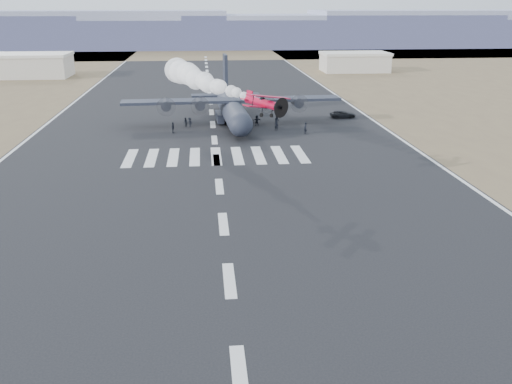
{
  "coord_description": "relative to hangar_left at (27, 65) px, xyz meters",
  "views": [
    {
      "loc": [
        -1.66,
        -28.02,
        20.6
      ],
      "look_at": [
        2.99,
        21.56,
        4.0
      ],
      "focal_mm": 40.0,
      "sensor_mm": 36.0,
      "label": 1
    }
  ],
  "objects": [
    {
      "name": "ridge_seg_c",
      "position": [
        -13.0,
        115.0,
        5.09
      ],
      "size": [
        150.0,
        50.0,
        17.0
      ],
      "primitive_type": "cube",
      "color": "#858BA9",
      "rests_on": "ground"
    },
    {
      "name": "ground",
      "position": [
        52.0,
        -145.0,
        -3.41
      ],
      "size": [
        500.0,
        500.0,
        0.0
      ],
      "primitive_type": "plane",
      "color": "black",
      "rests_on": "ground"
    },
    {
      "name": "transport_aircraft",
      "position": [
        55.42,
        -71.39,
        -0.54
      ],
      "size": [
        38.5,
        31.69,
        11.12
      ],
      "rotation": [
        0.0,
        0.0,
        0.05
      ],
      "color": "#232634",
      "rests_on": "ground"
    },
    {
      "name": "runway_markings",
      "position": [
        52.0,
        -85.0,
        -3.4
      ],
      "size": [
        60.0,
        260.0,
        0.01
      ],
      "primitive_type": null,
      "color": "silver",
      "rests_on": "ground"
    },
    {
      "name": "ridge_seg_e",
      "position": [
        117.0,
        115.0,
        4.09
      ],
      "size": [
        150.0,
        50.0,
        15.0
      ],
      "primitive_type": "cube",
      "color": "#858BA9",
      "rests_on": "ground"
    },
    {
      "name": "ridge_seg_d",
      "position": [
        52.0,
        115.0,
        3.09
      ],
      "size": [
        150.0,
        50.0,
        13.0
      ],
      "primitive_type": "cube",
      "color": "#858BA9",
      "rests_on": "ground"
    },
    {
      "name": "scrub_far",
      "position": [
        52.0,
        85.0,
        -3.41
      ],
      "size": [
        500.0,
        80.0,
        0.0
      ],
      "primitive_type": "cube",
      "color": "brown",
      "rests_on": "ground"
    },
    {
      "name": "support_vehicle",
      "position": [
        76.51,
        -68.94,
        -2.75
      ],
      "size": [
        4.82,
        2.37,
        1.32
      ],
      "primitive_type": "imported",
      "rotation": [
        0.0,
        0.0,
        1.61
      ],
      "color": "black",
      "rests_on": "ground"
    },
    {
      "name": "crew_c",
      "position": [
        47.99,
        -74.45,
        -2.62
      ],
      "size": [
        1.05,
        1.07,
        1.58
      ],
      "primitive_type": "imported",
      "rotation": [
        0.0,
        0.0,
        5.47
      ],
      "color": "black",
      "rests_on": "ground"
    },
    {
      "name": "aerobatic_biplane",
      "position": [
        57.24,
        -109.35,
        6.43
      ],
      "size": [
        6.27,
        5.97,
        2.95
      ],
      "rotation": [
        0.0,
        0.18,
        0.35
      ],
      "color": "#B20B33"
    },
    {
      "name": "hangar_left",
      "position": [
        0.0,
        0.0,
        0.0
      ],
      "size": [
        24.5,
        14.5,
        6.7
      ],
      "color": "#BBB3A6",
      "rests_on": "ground"
    },
    {
      "name": "hangar_right",
      "position": [
        98.0,
        5.0,
        -0.4
      ],
      "size": [
        20.5,
        12.5,
        5.9
      ],
      "color": "#BBB3A6",
      "rests_on": "ground"
    },
    {
      "name": "crew_b",
      "position": [
        63.22,
        -75.09,
        -2.46
      ],
      "size": [
        0.89,
        1.07,
        1.9
      ],
      "primitive_type": "imported",
      "rotation": [
        0.0,
        0.0,
        1.98
      ],
      "color": "black",
      "rests_on": "ground"
    },
    {
      "name": "ridge_seg_f",
      "position": [
        182.0,
        115.0,
        5.09
      ],
      "size": [
        150.0,
        50.0,
        17.0
      ],
      "primitive_type": "cube",
      "color": "#858BA9",
      "rests_on": "ground"
    },
    {
      "name": "crew_h",
      "position": [
        47.24,
        -74.32,
        -2.62
      ],
      "size": [
        0.74,
        0.89,
        1.57
      ],
      "primitive_type": "imported",
      "rotation": [
        0.0,
        0.0,
        5.12
      ],
      "color": "black",
      "rests_on": "ground"
    },
    {
      "name": "crew_d",
      "position": [
        45.31,
        -79.37,
        -2.5
      ],
      "size": [
        0.7,
        1.14,
        1.82
      ],
      "primitive_type": "imported",
      "rotation": [
        0.0,
        0.0,
        1.42
      ],
      "color": "black",
      "rests_on": "ground"
    },
    {
      "name": "crew_g",
      "position": [
        67.08,
        -81.71,
        -2.49
      ],
      "size": [
        0.73,
        0.81,
        1.83
      ],
      "primitive_type": "imported",
      "rotation": [
        0.0,
        0.0,
        5.03
      ],
      "color": "black",
      "rests_on": "ground"
    },
    {
      "name": "smoke_trail",
      "position": [
        48.37,
        -84.68,
        6.65
      ],
      "size": [
        12.38,
        30.21,
        4.01
      ],
      "rotation": [
        0.0,
        0.0,
        0.35
      ],
      "color": "white"
    },
    {
      "name": "crew_f",
      "position": [
        59.71,
        -74.66,
        -2.49
      ],
      "size": [
        1.78,
        0.97,
        1.83
      ],
      "primitive_type": "imported",
      "rotation": [
        0.0,
        0.0,
        3.4
      ],
      "color": "black",
      "rests_on": "ground"
    },
    {
      "name": "crew_e",
      "position": [
        57.24,
        -80.95,
        -2.58
      ],
      "size": [
        0.89,
        0.64,
        1.66
      ],
      "primitive_type": "imported",
      "rotation": [
        0.0,
        0.0,
        2.96
      ],
      "color": "black",
      "rests_on": "ground"
    },
    {
      "name": "crew_a",
      "position": [
        62.59,
        -78.96,
        -2.58
      ],
      "size": [
        0.61,
        0.5,
        1.66
      ],
      "primitive_type": "imported",
      "rotation": [
        0.0,
        0.0,
        3.15
      ],
      "color": "black",
      "rests_on": "ground"
    }
  ]
}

